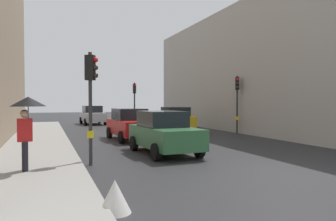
# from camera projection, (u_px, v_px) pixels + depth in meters

# --- Properties ---
(ground_plane) EXTENTS (120.00, 120.00, 0.00)m
(ground_plane) POSITION_uv_depth(u_px,v_px,m) (278.00, 171.00, 10.05)
(ground_plane) COLOR #28282B
(sidewalk_kerb) EXTENTS (2.95, 40.00, 0.16)m
(sidewalk_kerb) POSITION_uv_depth(u_px,v_px,m) (37.00, 153.00, 13.20)
(sidewalk_kerb) COLOR gray
(sidewalk_kerb) RESTS_ON ground
(building_facade_right) EXTENTS (12.00, 31.25, 8.99)m
(building_facade_right) POSITION_uv_depth(u_px,v_px,m) (314.00, 70.00, 23.71)
(building_facade_right) COLOR #B2ADA3
(building_facade_right) RESTS_ON ground
(traffic_light_far_median) EXTENTS (0.25, 0.43, 3.83)m
(traffic_light_far_median) POSITION_uv_depth(u_px,v_px,m) (135.00, 96.00, 28.83)
(traffic_light_far_median) COLOR #2D2D2D
(traffic_light_far_median) RESTS_ON ground
(traffic_light_mid_street) EXTENTS (0.35, 0.45, 3.89)m
(traffic_light_mid_street) POSITION_uv_depth(u_px,v_px,m) (237.00, 94.00, 21.75)
(traffic_light_mid_street) COLOR #2D2D2D
(traffic_light_mid_street) RESTS_ON ground
(traffic_light_near_right) EXTENTS (0.44, 0.36, 3.82)m
(traffic_light_near_right) POSITION_uv_depth(u_px,v_px,m) (91.00, 87.00, 10.97)
(traffic_light_near_right) COLOR #2D2D2D
(traffic_light_near_right) RESTS_ON ground
(car_silver_hatchback) EXTENTS (2.18, 4.28, 1.76)m
(car_silver_hatchback) POSITION_uv_depth(u_px,v_px,m) (93.00, 115.00, 31.07)
(car_silver_hatchback) COLOR #BCBCC1
(car_silver_hatchback) RESTS_ON ground
(car_green_estate) EXTENTS (2.18, 4.28, 1.76)m
(car_green_estate) POSITION_uv_depth(u_px,v_px,m) (164.00, 132.00, 13.50)
(car_green_estate) COLOR #2D6038
(car_green_estate) RESTS_ON ground
(car_red_sedan) EXTENTS (2.19, 4.29, 1.76)m
(car_red_sedan) POSITION_uv_depth(u_px,v_px,m) (130.00, 124.00, 18.44)
(car_red_sedan) COLOR red
(car_red_sedan) RESTS_ON ground
(car_yellow_taxi) EXTENTS (2.03, 4.21, 1.76)m
(car_yellow_taxi) POSITION_uv_depth(u_px,v_px,m) (174.00, 119.00, 24.23)
(car_yellow_taxi) COLOR yellow
(car_yellow_taxi) RESTS_ON ground
(pedestrian_with_umbrella) EXTENTS (1.00, 1.00, 2.14)m
(pedestrian_with_umbrella) POSITION_uv_depth(u_px,v_px,m) (27.00, 113.00, 9.38)
(pedestrian_with_umbrella) COLOR black
(pedestrian_with_umbrella) RESTS_ON sidewalk_kerb
(warning_sign_triangle) EXTENTS (0.64, 0.64, 0.65)m
(warning_sign_triangle) POSITION_uv_depth(u_px,v_px,m) (115.00, 196.00, 6.30)
(warning_sign_triangle) COLOR silver
(warning_sign_triangle) RESTS_ON ground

